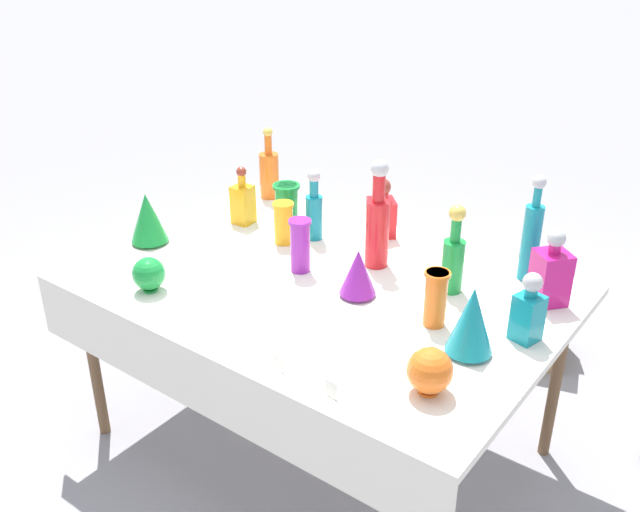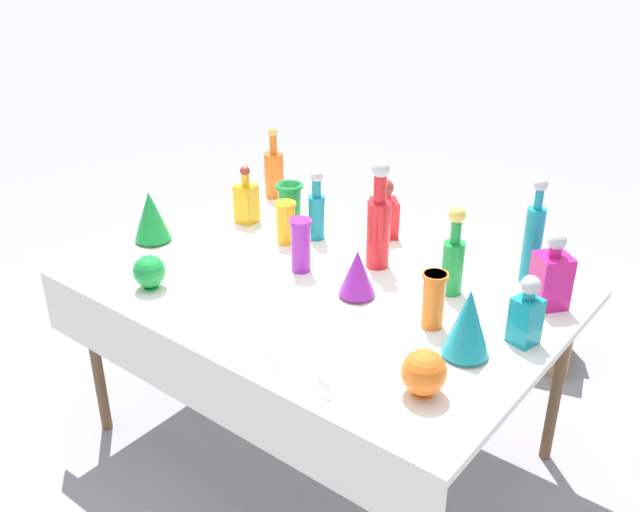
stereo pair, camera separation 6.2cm
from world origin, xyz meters
TOP-DOWN VIEW (x-y plane):
  - ground_plane at (0.00, 0.00)m, footprint 40.00×40.00m
  - display_table at (0.00, -0.03)m, footprint 1.73×1.19m
  - tall_bottle_0 at (0.60, 0.47)m, footprint 0.07×0.07m
  - tall_bottle_1 at (0.10, 0.23)m, footprint 0.09×0.09m
  - tall_bottle_2 at (0.42, 0.22)m, footprint 0.08×0.08m
  - tall_bottle_3 at (-0.24, 0.28)m, footprint 0.07×0.07m
  - tall_bottle_4 at (-0.68, 0.52)m, footprint 0.09×0.09m
  - square_decanter_0 at (-0.58, 0.22)m, footprint 0.09×0.09m
  - square_decanter_1 at (0.75, 0.08)m, footprint 0.10×0.10m
  - square_decanter_2 at (0.72, 0.35)m, footprint 0.15×0.15m
  - square_decanter_3 at (-0.03, 0.47)m, footprint 0.15×0.15m
  - slender_vase_0 at (0.48, -0.02)m, footprint 0.09×0.09m
  - slender_vase_1 at (-0.31, 0.17)m, footprint 0.09×0.09m
  - slender_vase_2 at (-0.40, 0.30)m, footprint 0.11×0.11m
  - slender_vase_3 at (-0.11, 0.02)m, footprint 0.08×0.08m
  - fluted_vase_0 at (-0.74, -0.16)m, footprint 0.15×0.15m
  - fluted_vase_1 at (0.65, -0.10)m, footprint 0.15×0.15m
  - fluted_vase_2 at (0.17, -0.01)m, footprint 0.13×0.13m
  - round_bowl_0 at (-0.44, -0.42)m, footprint 0.12×0.12m
  - round_bowl_1 at (0.64, -0.35)m, footprint 0.13×0.13m
  - price_tag_left at (0.23, -0.51)m, footprint 0.05×0.03m
  - price_tag_center at (0.43, -0.53)m, footprint 0.05×0.02m
  - cardboard_box_behind_left at (-0.13, 1.26)m, footprint 0.53×0.32m
  - cardboard_box_behind_right at (0.40, 1.12)m, footprint 0.49×0.40m

SIDE VIEW (x-z plane):
  - ground_plane at x=0.00m, z-range 0.00..0.00m
  - cardboard_box_behind_left at x=-0.13m, z-range -0.04..0.33m
  - cardboard_box_behind_right at x=0.40m, z-range -0.04..0.34m
  - display_table at x=0.00m, z-range 0.33..1.09m
  - price_tag_left at x=0.23m, z-range 0.76..0.80m
  - price_tag_center at x=0.43m, z-range 0.76..0.81m
  - round_bowl_0 at x=-0.44m, z-range 0.76..0.89m
  - round_bowl_1 at x=0.64m, z-range 0.76..0.90m
  - slender_vase_1 at x=-0.31m, z-range 0.77..0.94m
  - fluted_vase_2 at x=0.17m, z-range 0.76..0.94m
  - square_decanter_0 at x=-0.58m, z-range 0.73..0.99m
  - square_decanter_3 at x=-0.03m, z-range 0.74..0.99m
  - slender_vase_2 at x=-0.40m, z-range 0.77..0.96m
  - slender_vase_0 at x=0.48m, z-range 0.77..0.96m
  - square_decanter_1 at x=0.75m, z-range 0.75..0.98m
  - slender_vase_3 at x=-0.11m, z-range 0.77..0.97m
  - fluted_vase_0 at x=-0.74m, z-range 0.76..0.98m
  - square_decanter_2 at x=0.72m, z-range 0.73..1.01m
  - fluted_vase_1 at x=0.65m, z-range 0.76..0.99m
  - tall_bottle_4 at x=-0.68m, z-range 0.72..1.05m
  - tall_bottle_3 at x=-0.24m, z-range 0.74..1.03m
  - tall_bottle_2 at x=0.42m, z-range 0.73..1.06m
  - tall_bottle_0 at x=0.60m, z-range 0.73..1.13m
  - tall_bottle_1 at x=0.10m, z-range 0.73..1.15m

